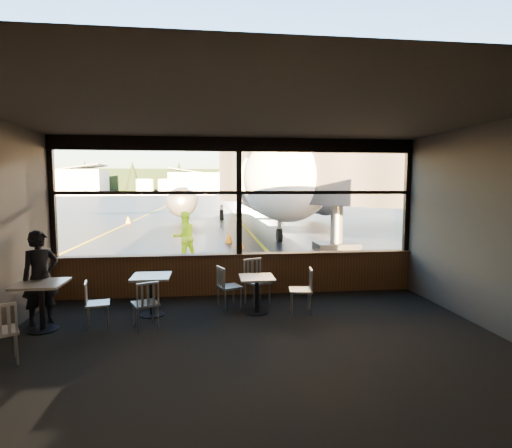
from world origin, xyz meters
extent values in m
plane|color=black|center=(0.00, 120.00, 0.00)|extent=(520.00, 520.00, 0.00)
cube|color=black|center=(0.00, -3.00, 0.01)|extent=(8.00, 6.00, 0.01)
cube|color=#38332D|center=(0.00, -3.00, 3.50)|extent=(8.00, 6.00, 0.04)
cube|color=#4B433C|center=(4.00, -3.00, 1.75)|extent=(0.04, 6.00, 3.50)
cube|color=#4B433C|center=(0.00, -6.00, 1.75)|extent=(8.00, 0.04, 3.50)
cube|color=brown|center=(0.00, 0.00, 0.45)|extent=(8.00, 0.28, 0.90)
cube|color=black|center=(0.00, 0.00, 3.35)|extent=(8.00, 0.18, 0.30)
cube|color=black|center=(-3.95, 0.00, 2.20)|extent=(0.12, 0.12, 2.60)
cube|color=black|center=(0.00, 0.00, 2.20)|extent=(0.12, 0.12, 2.60)
cube|color=black|center=(3.95, 0.00, 2.20)|extent=(0.12, 0.12, 2.60)
cube|color=black|center=(0.00, 0.00, 2.30)|extent=(8.00, 0.10, 0.08)
imported|color=black|center=(-3.63, -1.57, 0.83)|extent=(0.73, 0.69, 1.67)
imported|color=#BFF219|center=(-1.46, 4.03, 0.82)|extent=(0.99, 0.90, 1.65)
cone|color=#DA4306|center=(0.19, 8.35, 0.25)|extent=(0.36, 0.36, 0.51)
cone|color=#DC4506|center=(-6.01, 18.44, 0.25)|extent=(0.36, 0.36, 0.50)
cylinder|color=silver|center=(-30.00, 182.00, 3.00)|extent=(8.00, 8.00, 6.00)
cylinder|color=silver|center=(-20.00, 182.00, 3.00)|extent=(8.00, 8.00, 6.00)
cylinder|color=silver|center=(-10.00, 182.00, 3.00)|extent=(8.00, 8.00, 6.00)
cube|color=black|center=(0.00, 210.00, 6.00)|extent=(360.00, 3.00, 12.00)
cone|color=#FF6008|center=(0.52, 6.72, 0.27)|extent=(0.38, 0.38, 0.53)
camera|label=1|loc=(-0.68, -8.87, 2.43)|focal=28.00mm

